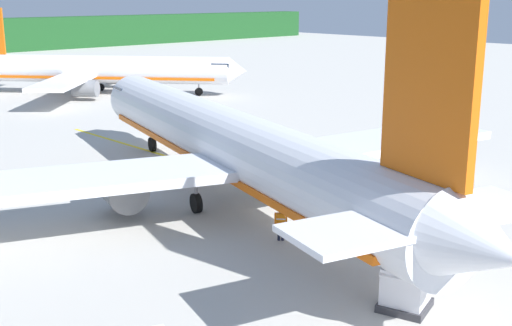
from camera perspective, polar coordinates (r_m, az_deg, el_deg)
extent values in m
cube|color=#B7B5AD|center=(71.11, -11.51, 4.60)|extent=(240.00, 320.00, 0.20)
cylinder|color=silver|center=(37.85, -2.56, 1.92)|extent=(13.43, 35.68, 3.80)
cone|color=silver|center=(55.59, -10.98, 5.70)|extent=(4.13, 3.29, 3.61)
cone|color=silver|center=(22.26, 19.39, -6.92)|extent=(3.98, 3.96, 3.23)
cube|color=#192333|center=(53.38, -10.34, 6.30)|extent=(3.76, 3.19, 0.60)
cube|color=silver|center=(33.38, -15.43, -1.49)|extent=(16.64, 10.39, 0.50)
cylinder|color=slate|center=(36.00, -11.67, -2.09)|extent=(2.99, 3.68, 2.20)
cube|color=silver|center=(41.00, 10.32, 1.72)|extent=(16.58, 7.44, 0.50)
cylinder|color=slate|center=(41.15, 5.70, 0.22)|extent=(2.99, 3.68, 2.20)
cube|color=#D8590C|center=(23.24, 14.83, 6.43)|extent=(1.54, 4.33, 6.50)
cube|color=silver|center=(24.33, 14.11, -4.71)|extent=(10.88, 5.90, 0.24)
cube|color=#D8590C|center=(38.09, -2.54, 0.39)|extent=(12.27, 32.16, 0.36)
cylinder|color=black|center=(50.94, -9.03, 1.62)|extent=(0.64, 1.15, 1.10)
cylinder|color=gray|center=(50.77, -9.06, 2.50)|extent=(0.20, 0.20, 0.50)
cylinder|color=black|center=(36.30, -5.23, -3.50)|extent=(0.64, 1.15, 1.10)
cylinder|color=gray|center=(36.06, -5.26, -2.29)|extent=(0.20, 0.20, 0.50)
cylinder|color=black|center=(38.46, 1.95, -2.41)|extent=(0.64, 1.15, 1.10)
cylinder|color=gray|center=(38.23, 1.96, -1.27)|extent=(0.20, 0.20, 0.50)
cylinder|color=white|center=(81.84, -13.18, 7.97)|extent=(22.24, 25.82, 3.26)
cone|color=white|center=(77.74, -1.59, 8.01)|extent=(3.70, 3.56, 3.10)
cube|color=#192333|center=(77.96, -2.98, 8.56)|extent=(3.44, 3.35, 0.51)
cube|color=white|center=(89.81, -12.48, 8.18)|extent=(13.69, 11.04, 0.43)
cylinder|color=slate|center=(87.21, -11.99, 7.35)|extent=(3.20, 3.32, 1.89)
cube|color=white|center=(75.31, -16.42, 6.79)|extent=(12.52, 12.70, 0.43)
cylinder|color=slate|center=(77.00, -14.62, 6.29)|extent=(3.20, 3.32, 1.89)
cube|color=#D8590C|center=(81.94, -13.14, 7.35)|extent=(20.14, 23.34, 0.31)
cylinder|color=black|center=(78.90, -5.00, 6.21)|extent=(0.83, 0.92, 0.94)
cylinder|color=gray|center=(78.81, -5.01, 6.70)|extent=(0.17, 0.17, 0.43)
cylinder|color=black|center=(84.66, -13.39, 6.43)|extent=(0.83, 0.92, 0.94)
cylinder|color=gray|center=(84.57, -13.41, 6.89)|extent=(0.17, 0.17, 0.43)
cylinder|color=black|center=(80.54, -14.48, 5.97)|extent=(0.83, 0.92, 0.94)
cylinder|color=gray|center=(80.44, -14.51, 6.46)|extent=(0.17, 0.17, 0.43)
cube|color=#333338|center=(39.23, 17.24, -3.35)|extent=(2.23, 2.23, 0.30)
cube|color=#B2B7C1|center=(38.98, 17.34, -2.07)|extent=(1.95, 1.95, 1.52)
cube|color=#B2B7C1|center=(38.78, 16.67, -1.16)|extent=(1.52, 1.27, 0.54)
cube|color=#333338|center=(26.31, 12.82, -11.98)|extent=(2.21, 2.21, 0.30)
cube|color=silver|center=(25.94, 12.93, -10.24)|extent=(1.96, 1.96, 1.45)
cube|color=silver|center=(25.22, 12.62, -9.52)|extent=(1.07, 1.71, 0.57)
cylinder|color=#191E33|center=(32.24, 2.01, -6.08)|extent=(0.14, 0.14, 0.80)
cylinder|color=#191E33|center=(32.24, 2.33, -6.08)|extent=(0.14, 0.14, 0.80)
cube|color=orange|center=(32.00, 2.18, -4.90)|extent=(0.46, 0.47, 0.60)
cube|color=silver|center=(31.99, 2.18, -4.85)|extent=(0.48, 0.48, 0.06)
sphere|color=tan|center=(31.87, 2.19, -4.21)|extent=(0.22, 0.22, 0.22)
cylinder|color=orange|center=(31.99, 1.70, -4.84)|extent=(0.09, 0.09, 0.57)
cylinder|color=orange|center=(31.99, 2.67, -4.86)|extent=(0.09, 0.09, 0.57)
cylinder|color=#191E33|center=(39.98, 13.96, -2.39)|extent=(0.14, 0.14, 0.82)
cylinder|color=#191E33|center=(40.13, 14.10, -2.34)|extent=(0.14, 0.14, 0.82)
cube|color=#CCE519|center=(39.86, 14.09, -1.37)|extent=(0.45, 0.23, 0.62)
cube|color=silver|center=(39.85, 14.10, -1.33)|extent=(0.46, 0.24, 0.06)
sphere|color=tan|center=(39.75, 14.13, -0.79)|extent=(0.22, 0.22, 0.22)
cylinder|color=#CCE519|center=(39.64, 13.87, -1.40)|extent=(0.09, 0.09, 0.59)
cylinder|color=#CCE519|center=(40.07, 14.32, -1.26)|extent=(0.09, 0.09, 0.59)
cube|color=yellow|center=(37.81, 6.58, -3.67)|extent=(0.30, 60.00, 0.01)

